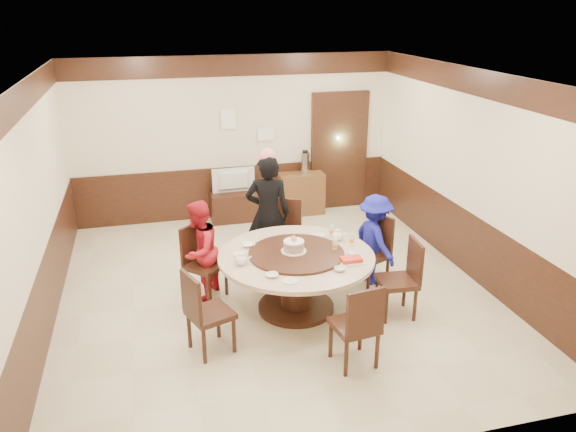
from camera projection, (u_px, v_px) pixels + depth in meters
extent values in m
plane|color=beige|center=(275.00, 291.00, 7.46)|extent=(6.00, 6.00, 0.00)
plane|color=white|center=(273.00, 76.00, 6.46)|extent=(6.00, 6.00, 0.00)
cube|color=beige|center=(235.00, 138.00, 9.67)|extent=(5.50, 0.04, 2.80)
cube|color=beige|center=(365.00, 313.00, 4.24)|extent=(5.50, 0.04, 2.80)
cube|color=beige|center=(37.00, 211.00, 6.31)|extent=(0.04, 6.00, 2.80)
cube|color=beige|center=(472.00, 176.00, 7.60)|extent=(0.04, 6.00, 2.80)
cube|color=black|center=(275.00, 261.00, 7.30)|extent=(5.50, 6.00, 0.90)
cube|color=black|center=(273.00, 92.00, 6.52)|extent=(5.50, 6.00, 0.35)
cube|color=black|center=(339.00, 152.00, 10.19)|extent=(1.05, 0.08, 2.18)
cube|color=#8FDD9C|center=(339.00, 152.00, 10.21)|extent=(0.88, 0.02, 2.05)
cylinder|color=black|center=(296.00, 307.00, 7.02)|extent=(0.95, 0.95, 0.06)
cylinder|color=black|center=(296.00, 284.00, 6.91)|extent=(0.38, 0.38, 0.65)
cylinder|color=#C6A790|center=(296.00, 256.00, 6.78)|extent=(1.89, 1.89, 0.05)
cylinder|color=black|center=(296.00, 253.00, 6.76)|extent=(1.16, 1.16, 0.03)
cube|color=black|center=(369.00, 255.00, 7.47)|extent=(0.58, 0.58, 0.06)
cube|color=black|center=(381.00, 233.00, 7.49)|extent=(0.20, 0.40, 0.50)
cube|color=black|center=(368.00, 271.00, 7.55)|extent=(0.36, 0.36, 0.42)
cube|color=black|center=(284.00, 238.00, 8.02)|extent=(0.59, 0.59, 0.06)
cube|color=black|center=(287.00, 215.00, 8.11)|extent=(0.39, 0.23, 0.50)
cube|color=black|center=(284.00, 253.00, 8.10)|extent=(0.36, 0.36, 0.42)
cube|color=black|center=(206.00, 265.00, 7.17)|extent=(0.62, 0.62, 0.06)
cube|color=black|center=(192.00, 243.00, 7.18)|extent=(0.33, 0.32, 0.50)
cube|color=black|center=(207.00, 282.00, 7.25)|extent=(0.36, 0.36, 0.42)
cube|color=black|center=(210.00, 314.00, 6.06)|extent=(0.57, 0.57, 0.06)
cube|color=black|center=(191.00, 297.00, 5.85)|extent=(0.18, 0.41, 0.50)
cube|color=black|center=(212.00, 333.00, 6.14)|extent=(0.36, 0.36, 0.42)
cube|color=black|center=(354.00, 326.00, 5.84)|extent=(0.49, 0.49, 0.06)
cube|color=black|center=(366.00, 313.00, 5.56)|extent=(0.42, 0.09, 0.50)
cube|color=black|center=(354.00, 345.00, 5.92)|extent=(0.36, 0.36, 0.42)
cube|color=black|center=(397.00, 282.00, 6.75)|extent=(0.48, 0.48, 0.06)
cube|color=black|center=(415.00, 260.00, 6.69)|extent=(0.08, 0.42, 0.50)
cube|color=black|center=(395.00, 299.00, 6.84)|extent=(0.36, 0.36, 0.42)
imported|color=black|center=(268.00, 214.00, 7.80)|extent=(0.69, 0.53, 1.69)
imported|color=red|center=(199.00, 251.00, 7.10)|extent=(0.75, 0.80, 1.31)
imported|color=#181B9E|center=(375.00, 240.00, 7.52)|extent=(0.60, 0.88, 1.25)
cylinder|color=white|center=(294.00, 251.00, 6.78)|extent=(0.31, 0.31, 0.01)
cylinder|color=tan|center=(294.00, 246.00, 6.75)|extent=(0.25, 0.25, 0.11)
cylinder|color=white|center=(294.00, 241.00, 6.73)|extent=(0.25, 0.25, 0.01)
sphere|color=#EC707B|center=(294.00, 238.00, 6.72)|extent=(0.07, 0.07, 0.07)
ellipsoid|color=white|center=(241.00, 260.00, 6.48)|extent=(0.17, 0.15, 0.13)
ellipsoid|color=white|center=(338.00, 236.00, 7.15)|extent=(0.17, 0.15, 0.13)
imported|color=white|center=(249.00, 245.00, 6.99)|extent=(0.16, 0.16, 0.04)
imported|color=white|center=(340.00, 269.00, 6.35)|extent=(0.14, 0.14, 0.04)
imported|color=white|center=(272.00, 275.00, 6.22)|extent=(0.14, 0.14, 0.04)
imported|color=white|center=(352.00, 254.00, 6.74)|extent=(0.12, 0.12, 0.04)
imported|color=white|center=(240.00, 255.00, 6.71)|extent=(0.15, 0.15, 0.04)
cylinder|color=white|center=(290.00, 281.00, 6.12)|extent=(0.18, 0.18, 0.01)
cylinder|color=white|center=(319.00, 235.00, 7.32)|extent=(0.18, 0.18, 0.01)
cube|color=white|center=(351.00, 262.00, 6.55)|extent=(0.30, 0.20, 0.02)
cube|color=red|center=(351.00, 259.00, 6.54)|extent=(0.24, 0.15, 0.04)
cylinder|color=white|center=(335.00, 245.00, 6.84)|extent=(0.06, 0.06, 0.16)
cylinder|color=white|center=(352.00, 240.00, 6.98)|extent=(0.06, 0.06, 0.16)
cylinder|color=white|center=(332.00, 231.00, 7.26)|extent=(0.06, 0.06, 0.16)
cube|color=black|center=(235.00, 206.00, 9.84)|extent=(0.85, 0.45, 0.50)
imported|color=gray|center=(234.00, 181.00, 9.67)|extent=(0.74, 0.12, 0.43)
cube|color=brown|center=(301.00, 193.00, 10.10)|extent=(0.80, 0.40, 0.75)
cylinder|color=silver|center=(305.00, 163.00, 9.92)|extent=(0.15, 0.15, 0.38)
cube|color=white|center=(228.00, 119.00, 9.48)|extent=(0.25, 0.00, 0.35)
cube|color=white|center=(266.00, 134.00, 9.74)|extent=(0.30, 0.00, 0.22)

